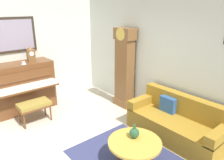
{
  "coord_description": "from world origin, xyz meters",
  "views": [
    {
      "loc": [
        3.02,
        -1.49,
        2.52
      ],
      "look_at": [
        -0.36,
        1.36,
        1.0
      ],
      "focal_mm": 34.71,
      "sensor_mm": 36.0,
      "label": 1
    }
  ],
  "objects_px": {
    "grandfather_clock": "(124,70)",
    "couch": "(177,123)",
    "piano": "(24,87)",
    "green_jug": "(134,133)",
    "teacup": "(24,63)",
    "piano_bench": "(34,105)",
    "coffee_table": "(135,143)",
    "mantel_clock": "(31,55)"
  },
  "relations": [
    {
      "from": "grandfather_clock",
      "to": "mantel_clock",
      "type": "xyz_separation_m",
      "value": [
        -1.42,
        -1.81,
        0.42
      ]
    },
    {
      "from": "piano_bench",
      "to": "teacup",
      "type": "bearing_deg",
      "value": 171.77
    },
    {
      "from": "piano_bench",
      "to": "teacup",
      "type": "height_order",
      "value": "teacup"
    },
    {
      "from": "couch",
      "to": "coffee_table",
      "type": "bearing_deg",
      "value": -89.3
    },
    {
      "from": "piano",
      "to": "mantel_clock",
      "type": "xyz_separation_m",
      "value": [
        0.0,
        0.27,
        0.77
      ]
    },
    {
      "from": "piano_bench",
      "to": "coffee_table",
      "type": "height_order",
      "value": "piano_bench"
    },
    {
      "from": "green_jug",
      "to": "piano_bench",
      "type": "bearing_deg",
      "value": -161.14
    },
    {
      "from": "couch",
      "to": "coffee_table",
      "type": "xyz_separation_m",
      "value": [
        0.01,
        -1.21,
        0.08
      ]
    },
    {
      "from": "piano",
      "to": "coffee_table",
      "type": "height_order",
      "value": "piano"
    },
    {
      "from": "grandfather_clock",
      "to": "coffee_table",
      "type": "bearing_deg",
      "value": -38.82
    },
    {
      "from": "couch",
      "to": "mantel_clock",
      "type": "distance_m",
      "value": 3.72
    },
    {
      "from": "mantel_clock",
      "to": "green_jug",
      "type": "distance_m",
      "value": 3.26
    },
    {
      "from": "grandfather_clock",
      "to": "piano_bench",
      "type": "bearing_deg",
      "value": -106.61
    },
    {
      "from": "piano_bench",
      "to": "couch",
      "type": "xyz_separation_m",
      "value": [
        2.41,
        1.93,
        -0.09
      ]
    },
    {
      "from": "piano_bench",
      "to": "teacup",
      "type": "xyz_separation_m",
      "value": [
        -0.62,
        0.09,
        0.84
      ]
    },
    {
      "from": "piano",
      "to": "couch",
      "type": "bearing_deg",
      "value": 30.38
    },
    {
      "from": "piano",
      "to": "grandfather_clock",
      "type": "distance_m",
      "value": 2.55
    },
    {
      "from": "coffee_table",
      "to": "mantel_clock",
      "type": "relative_size",
      "value": 2.32
    },
    {
      "from": "coffee_table",
      "to": "mantel_clock",
      "type": "bearing_deg",
      "value": -173.18
    },
    {
      "from": "coffee_table",
      "to": "mantel_clock",
      "type": "xyz_separation_m",
      "value": [
        -3.19,
        -0.38,
        0.99
      ]
    },
    {
      "from": "green_jug",
      "to": "couch",
      "type": "bearing_deg",
      "value": 86.22
    },
    {
      "from": "piano",
      "to": "green_jug",
      "type": "xyz_separation_m",
      "value": [
        3.11,
        0.73,
        -0.1
      ]
    },
    {
      "from": "piano",
      "to": "piano_bench",
      "type": "xyz_separation_m",
      "value": [
        0.78,
        -0.06,
        -0.21
      ]
    },
    {
      "from": "coffee_table",
      "to": "teacup",
      "type": "relative_size",
      "value": 7.59
    },
    {
      "from": "piano",
      "to": "piano_bench",
      "type": "height_order",
      "value": "piano"
    },
    {
      "from": "grandfather_clock",
      "to": "mantel_clock",
      "type": "height_order",
      "value": "grandfather_clock"
    },
    {
      "from": "piano",
      "to": "teacup",
      "type": "height_order",
      "value": "teacup"
    },
    {
      "from": "piano_bench",
      "to": "grandfather_clock",
      "type": "xyz_separation_m",
      "value": [
        0.64,
        2.15,
        0.56
      ]
    },
    {
      "from": "piano",
      "to": "mantel_clock",
      "type": "relative_size",
      "value": 3.79
    },
    {
      "from": "coffee_table",
      "to": "mantel_clock",
      "type": "height_order",
      "value": "mantel_clock"
    },
    {
      "from": "teacup",
      "to": "piano_bench",
      "type": "bearing_deg",
      "value": -8.23
    },
    {
      "from": "green_jug",
      "to": "teacup",
      "type": "bearing_deg",
      "value": -166.5
    },
    {
      "from": "grandfather_clock",
      "to": "coffee_table",
      "type": "xyz_separation_m",
      "value": [
        1.78,
        -1.43,
        -0.57
      ]
    },
    {
      "from": "piano_bench",
      "to": "mantel_clock",
      "type": "relative_size",
      "value": 1.84
    },
    {
      "from": "piano_bench",
      "to": "mantel_clock",
      "type": "distance_m",
      "value": 1.3
    },
    {
      "from": "grandfather_clock",
      "to": "mantel_clock",
      "type": "relative_size",
      "value": 5.34
    },
    {
      "from": "grandfather_clock",
      "to": "couch",
      "type": "distance_m",
      "value": 1.89
    },
    {
      "from": "green_jug",
      "to": "mantel_clock",
      "type": "bearing_deg",
      "value": -171.59
    },
    {
      "from": "piano",
      "to": "couch",
      "type": "relative_size",
      "value": 0.76
    },
    {
      "from": "couch",
      "to": "green_jug",
      "type": "distance_m",
      "value": 1.15
    },
    {
      "from": "piano",
      "to": "grandfather_clock",
      "type": "bearing_deg",
      "value": 55.83
    },
    {
      "from": "mantel_clock",
      "to": "green_jug",
      "type": "relative_size",
      "value": 1.58
    }
  ]
}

